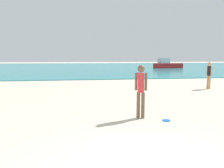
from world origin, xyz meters
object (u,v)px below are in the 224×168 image
Objects in this scene: frisbee at (166,120)px; boat_far at (167,65)px; person_standing at (141,88)px; person_distant at (209,74)px.

boat_far is at bearing 66.95° from frisbee.
boat_far is at bearing -92.36° from person_standing.
person_standing reaches higher than person_distant.
person_standing is 34.64m from boat_far.
frisbee is 34.73m from boat_far.
person_standing is 1.02× the size of person_distant.
boat_far is (14.29, 31.55, -0.26)m from person_standing.
person_distant is at bearing -114.70° from person_standing.
boat_far reaches higher than frisbee.
person_standing is at bearing 114.98° from person_distant.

